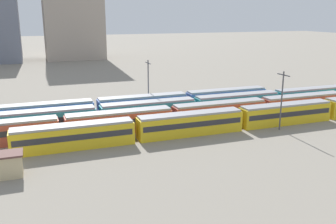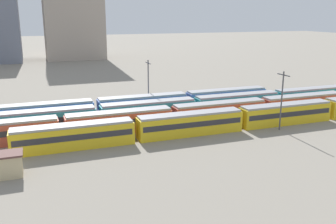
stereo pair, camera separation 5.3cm
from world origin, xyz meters
name	(u,v)px [view 1 (the left image)]	position (x,y,z in m)	size (l,w,h in m)	color
ground_plane	(54,134)	(0.00, 7.80, 0.00)	(600.00, 600.00, 0.00)	gray
train_track_0	(327,109)	(49.72, 0.00, 1.90)	(112.50, 3.06, 3.75)	yellow
train_track_1	(172,116)	(20.06, 5.20, 1.90)	(74.70, 3.06, 3.75)	#BC4C38
train_track_2	(195,107)	(26.78, 10.40, 1.90)	(74.70, 3.06, 3.75)	teal
train_track_3	(143,104)	(17.77, 15.60, 1.90)	(55.80, 3.06, 3.75)	#4C70BC
catenary_pole_0	(282,98)	(36.91, -3.00, 5.66)	(0.24, 3.20, 10.21)	#4C4C51
catenary_pole_1	(148,82)	(19.87, 18.51, 5.74)	(0.24, 3.20, 10.37)	#4C4C51
signal_hut	(8,164)	(-6.28, -7.46, 1.55)	(3.60, 3.00, 3.04)	#C6B284
distant_building_2	(72,5)	(16.54, 117.41, 22.95)	(24.88, 17.65, 45.89)	#A89989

